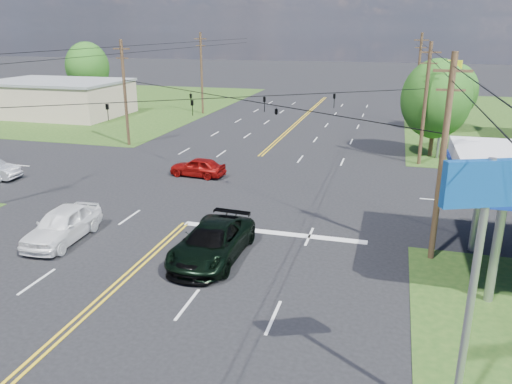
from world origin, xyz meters
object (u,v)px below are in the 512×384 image
(retail_nw, at_px, (58,99))
(tree_right_b, at_px, (453,91))
(pole_right_far, at_px, (418,78))
(pickup_white, at_px, (62,225))
(pole_nw, at_px, (125,92))
(suv_black, at_px, (211,244))
(pickup_dkgreen, at_px, (212,242))
(pole_ne, at_px, (425,103))
(pole_left_far, at_px, (202,72))
(polesign_se, at_px, (482,225))
(pole_se, at_px, (442,158))
(tree_far_l, at_px, (87,67))
(tree_right_a, at_px, (436,99))

(retail_nw, distance_m, tree_right_b, 46.60)
(pole_right_far, bearing_deg, pickup_white, -114.43)
(pole_nw, relative_size, suv_black, 1.69)
(pole_right_far, xyz_separation_m, pickup_dkgreen, (-10.00, -39.79, -4.33))
(pole_right_far, xyz_separation_m, suv_black, (-10.00, -39.98, -4.35))
(pole_ne, bearing_deg, pole_left_far, 143.84)
(pole_left_far, bearing_deg, pole_nw, -90.00)
(pole_left_far, distance_m, pickup_dkgreen, 43.11)
(retail_nw, height_order, polesign_se, polesign_se)
(pole_se, distance_m, tree_far_l, 60.88)
(retail_nw, relative_size, pole_left_far, 1.60)
(retail_nw, xyz_separation_m, pole_left_far, (17.00, 6.00, 3.17))
(pole_nw, xyz_separation_m, tree_far_l, (-19.00, 23.00, 0.28))
(suv_black, xyz_separation_m, polesign_se, (10.00, -7.98, 5.13))
(pole_left_far, height_order, suv_black, pole_left_far)
(pole_right_far, distance_m, pickup_dkgreen, 41.26)
(pole_nw, bearing_deg, pickup_white, -69.25)
(pole_right_far, bearing_deg, polesign_se, -90.00)
(pole_left_far, bearing_deg, retail_nw, -160.56)
(suv_black, height_order, pickup_white, pickup_white)
(pickup_dkgreen, height_order, suv_black, pickup_dkgreen)
(tree_right_a, height_order, pickup_dkgreen, tree_right_a)
(pole_ne, distance_m, pickup_white, 27.90)
(pole_se, bearing_deg, pickup_white, -171.06)
(pole_ne, relative_size, pickup_dkgreen, 1.58)
(pole_nw, distance_m, pickup_dkgreen, 26.55)
(tree_far_l, relative_size, pickup_dkgreen, 1.45)
(pole_nw, bearing_deg, pole_ne, 0.00)
(pole_se, bearing_deg, pole_left_far, 125.10)
(pole_se, xyz_separation_m, polesign_se, (0.00, -10.95, 1.03))
(pole_left_far, bearing_deg, suv_black, -68.19)
(pole_se, xyz_separation_m, tree_right_a, (1.00, 21.00, -0.05))
(pole_right_far, distance_m, tree_far_l, 45.18)
(pole_se, relative_size, tree_right_b, 1.34)
(suv_black, distance_m, polesign_se, 13.78)
(pole_nw, relative_size, pickup_white, 1.86)
(tree_right_b, height_order, polesign_se, polesign_se)
(polesign_se, bearing_deg, pole_left_far, 118.47)
(pole_se, bearing_deg, pole_nw, 145.30)
(tree_far_l, bearing_deg, suv_black, -51.48)
(pole_nw, relative_size, tree_far_l, 1.09)
(pole_right_far, xyz_separation_m, tree_right_b, (3.50, -4.00, -0.95))
(pole_se, distance_m, pole_nw, 31.62)
(retail_nw, bearing_deg, pole_left_far, 19.44)
(pole_ne, distance_m, tree_right_a, 3.16)
(pole_ne, height_order, tree_right_a, pole_ne)
(polesign_se, bearing_deg, pickup_white, 155.88)
(pole_left_far, xyz_separation_m, polesign_se, (26.00, -47.95, 0.78))
(pole_se, xyz_separation_m, tree_far_l, (-45.00, 41.00, 0.28))
(suv_black, bearing_deg, pickup_dkgreen, 94.31)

